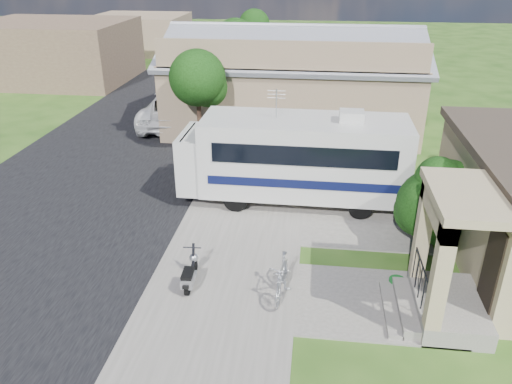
# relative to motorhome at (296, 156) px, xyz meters

# --- Properties ---
(ground) EXTENTS (120.00, 120.00, 0.00)m
(ground) POSITION_rel_motorhome_xyz_m (-0.62, -4.66, -1.73)
(ground) COLOR #214512
(street_slab) EXTENTS (9.00, 80.00, 0.02)m
(street_slab) POSITION_rel_motorhome_xyz_m (-8.12, 5.34, -1.72)
(street_slab) COLOR black
(street_slab) RESTS_ON ground
(sidewalk_slab) EXTENTS (4.00, 80.00, 0.06)m
(sidewalk_slab) POSITION_rel_motorhome_xyz_m (-1.62, 5.34, -1.70)
(sidewalk_slab) COLOR #67635D
(sidewalk_slab) RESTS_ON ground
(driveway_slab) EXTENTS (7.00, 6.00, 0.05)m
(driveway_slab) POSITION_rel_motorhome_xyz_m (0.88, -0.16, -1.70)
(driveway_slab) COLOR #67635D
(driveway_slab) RESTS_ON ground
(walk_slab) EXTENTS (4.00, 3.00, 0.05)m
(walk_slab) POSITION_rel_motorhome_xyz_m (2.38, -5.66, -1.70)
(walk_slab) COLOR #67635D
(walk_slab) RESTS_ON ground
(warehouse) EXTENTS (12.50, 8.40, 5.04)m
(warehouse) POSITION_rel_motorhome_xyz_m (-0.62, 9.31, 0.26)
(warehouse) COLOR #877154
(warehouse) RESTS_ON ground
(distant_bldg_far) EXTENTS (10.00, 8.00, 4.00)m
(distant_bldg_far) POSITION_rel_motorhome_xyz_m (-17.62, 17.34, 0.27)
(distant_bldg_far) COLOR brown
(distant_bldg_far) RESTS_ON ground
(distant_bldg_near) EXTENTS (8.00, 7.00, 3.20)m
(distant_bldg_near) POSITION_rel_motorhome_xyz_m (-15.62, 29.34, -0.13)
(distant_bldg_near) COLOR #877154
(distant_bldg_near) RESTS_ON ground
(street_tree_a) EXTENTS (2.44, 2.40, 4.58)m
(street_tree_a) POSITION_rel_motorhome_xyz_m (-4.32, 4.39, 1.52)
(street_tree_a) COLOR black
(street_tree_a) RESTS_ON ground
(street_tree_b) EXTENTS (2.44, 2.40, 4.73)m
(street_tree_b) POSITION_rel_motorhome_xyz_m (-4.32, 14.39, 1.67)
(street_tree_b) COLOR black
(street_tree_b) RESTS_ON ground
(street_tree_c) EXTENTS (2.44, 2.40, 4.42)m
(street_tree_c) POSITION_rel_motorhome_xyz_m (-4.32, 23.39, 1.38)
(street_tree_c) COLOR black
(street_tree_c) RESTS_ON ground
(motorhome) EXTENTS (7.85, 2.61, 4.02)m
(motorhome) POSITION_rel_motorhome_xyz_m (0.00, 0.00, 0.00)
(motorhome) COLOR #BABAB6
(motorhome) RESTS_ON ground
(shrub) EXTENTS (2.37, 2.27, 2.91)m
(shrub) POSITION_rel_motorhome_xyz_m (4.26, -2.58, -0.23)
(shrub) COLOR black
(shrub) RESTS_ON ground
(scooter) EXTENTS (0.49, 1.41, 0.93)m
(scooter) POSITION_rel_motorhome_xyz_m (-2.47, -5.56, -1.30)
(scooter) COLOR black
(scooter) RESTS_ON ground
(bicycle) EXTENTS (0.66, 1.84, 1.09)m
(bicycle) POSITION_rel_motorhome_xyz_m (-0.02, -5.65, -1.18)
(bicycle) COLOR #A4A6AC
(bicycle) RESTS_ON ground
(pickup_truck) EXTENTS (3.18, 6.36, 1.73)m
(pickup_truck) POSITION_rel_motorhome_xyz_m (-6.66, 8.41, -0.86)
(pickup_truck) COLOR white
(pickup_truck) RESTS_ON ground
(van) EXTENTS (3.50, 6.34, 1.74)m
(van) POSITION_rel_motorhome_xyz_m (-7.35, 14.93, -0.86)
(van) COLOR white
(van) RESTS_ON ground
(garden_hose) EXTENTS (0.44, 0.44, 0.20)m
(garden_hose) POSITION_rel_motorhome_xyz_m (3.02, -4.84, -1.63)
(garden_hose) COLOR #125B1F
(garden_hose) RESTS_ON ground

